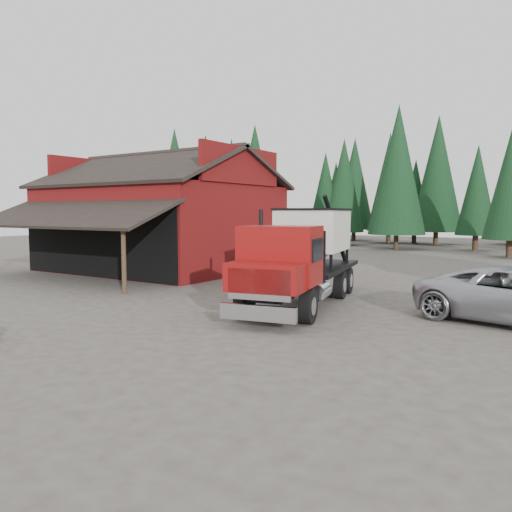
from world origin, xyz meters
The scene contains 7 objects.
ground centered at (0.00, 0.00, 0.00)m, with size 120.00×120.00×0.00m, color #474038.
red_barn centered at (-11.00, 9.90, 2.69)m, with size 12.80×13.63×7.18m.
conifer_backdrop centered at (0.00, 42.00, 0.00)m, with size 76.00×16.00×16.00m, color black, non-canonical shape.
near_pine_a centered at (-22.00, 28.00, 6.39)m, with size 4.40×4.40×11.40m.
near_pine_b centered at (6.00, 30.00, 5.89)m, with size 3.96×3.96×10.40m.
near_pine_d centered at (-4.00, 34.00, 7.39)m, with size 5.28×5.28×13.40m.
feed_truck centered at (1.92, 4.03, 1.96)m, with size 4.33×9.59×4.19m.
Camera 1 is at (10.59, -12.42, 3.45)m, focal length 35.00 mm.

